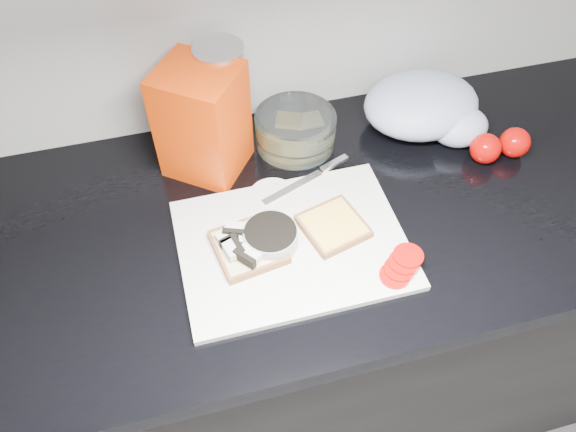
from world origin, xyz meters
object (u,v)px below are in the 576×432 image
at_px(glass_bowl, 295,130).
at_px(bread_bag, 203,121).
at_px(cutting_board, 292,244).
at_px(steel_canister, 223,98).

bearing_deg(glass_bowl, bread_bag, -175.60).
bearing_deg(cutting_board, glass_bowl, 73.48).
height_order(bread_bag, steel_canister, steel_canister).
bearing_deg(steel_canister, bread_bag, -133.05).
relative_size(bread_bag, steel_canister, 0.98).
bearing_deg(bread_bag, steel_canister, 83.81).
bearing_deg(bread_bag, cutting_board, -29.36).
xyz_separation_m(bread_bag, steel_canister, (0.05, 0.05, 0.00)).
relative_size(glass_bowl, bread_bag, 0.75).
bearing_deg(bread_bag, glass_bowl, 41.26).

